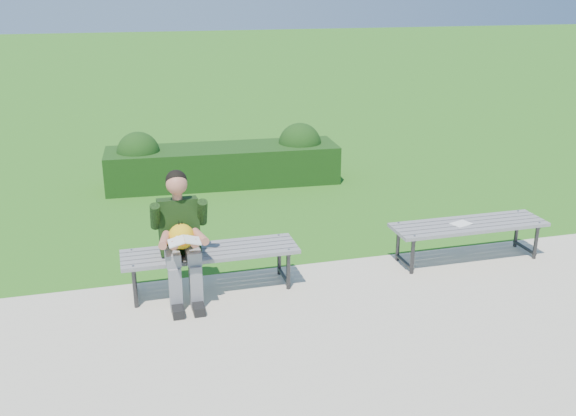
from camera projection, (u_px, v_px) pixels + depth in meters
name	position (u px, v px, depth m)	size (l,w,h in m)	color
ground	(279.00, 269.00, 7.26)	(80.00, 80.00, 0.00)	#1B801E
walkway	(329.00, 348.00, 5.66)	(30.00, 3.50, 0.02)	#AEA590
hedge	(224.00, 161.00, 10.28)	(3.72, 1.14, 0.92)	#153613
bench_left	(210.00, 255.00, 6.59)	(1.80, 0.50, 0.46)	slate
bench_right	(469.00, 228.00, 7.33)	(1.80, 0.50, 0.46)	slate
seated_boy	(180.00, 234.00, 6.33)	(0.56, 0.76, 1.31)	slate
paper_sheet	(461.00, 224.00, 7.29)	(0.26, 0.22, 0.01)	white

